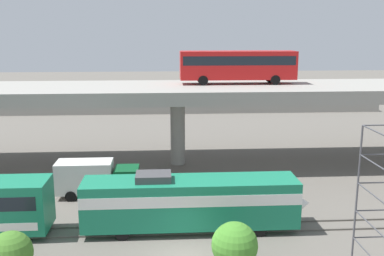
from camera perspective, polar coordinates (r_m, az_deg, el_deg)
The scene contains 17 objects.
rail_strip_near at distance 31.27m, azimuth -0.80°, elevation -13.38°, with size 110.00×0.12×0.12m, color #59544C.
rail_strip_far at distance 32.62m, azimuth -0.93°, elevation -12.25°, with size 110.00×0.12×0.12m, color #59544C.
train_locomotive at distance 31.17m, azimuth 1.17°, elevation -9.20°, with size 15.77×3.04×4.18m.
highway_overpass at distance 45.34m, azimuth -1.87°, elevation 4.46°, with size 96.00×10.70×8.21m.
transit_bus_on_overpass at distance 46.90m, azimuth 5.91°, elevation 8.15°, with size 12.00×2.68×3.40m.
service_truck_west at distance 38.29m, azimuth -12.27°, elevation -6.22°, with size 6.80×2.46×3.04m.
pier_parking_lot at distance 80.94m, azimuth -2.60°, elevation 3.13°, with size 71.23×12.88×1.46m, color gray.
parked_car_0 at distance 83.31m, azimuth 14.78°, elevation 4.04°, with size 4.12×1.90×1.50m.
parked_car_1 at distance 81.21m, azimuth -2.70°, elevation 4.23°, with size 4.10×1.97×1.50m.
parked_car_2 at distance 85.88m, azimuth 14.21°, elevation 4.31°, with size 4.64×1.85×1.50m.
parked_car_3 at distance 82.02m, azimuth 6.86°, elevation 4.24°, with size 4.60×1.98×1.50m.
parked_car_4 at distance 82.40m, azimuth -8.64°, elevation 4.22°, with size 4.07×1.88×1.50m.
parked_car_5 at distance 82.99m, azimuth -12.57°, elevation 4.12°, with size 4.54×1.88×1.50m.
parked_car_6 at distance 80.99m, azimuth -17.28°, elevation 3.67°, with size 4.45×1.98×1.50m.
harbor_water at distance 103.80m, azimuth -2.83°, elevation 4.75°, with size 140.00×36.00×0.01m, color #385B7A.
shrub_left at distance 28.25m, azimuth -22.23°, elevation -14.60°, with size 2.52×2.52×2.52m, color #417627.
shrub_right at distance 27.01m, azimuth 5.49°, elevation -14.70°, with size 2.74×2.74×2.74m, color #44882B.
Camera 1 is at (-1.34, -24.90, 13.61)m, focal length 41.62 mm.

